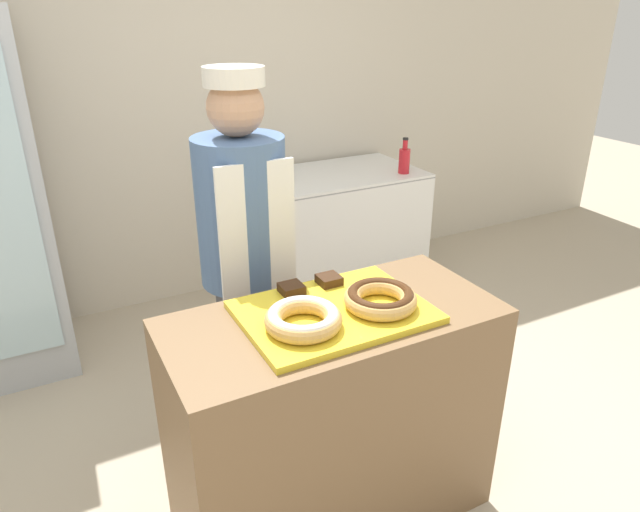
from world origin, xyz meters
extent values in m
plane|color=#B7A88E|center=(0.00, 0.00, 0.00)|extent=(14.00, 14.00, 0.00)
cube|color=beige|center=(0.00, 2.13, 1.35)|extent=(8.00, 0.06, 2.70)
cube|color=brown|center=(0.00, 0.00, 0.44)|extent=(1.16, 0.55, 0.89)
cube|color=yellow|center=(0.00, 0.00, 0.90)|extent=(0.62, 0.45, 0.02)
torus|color=tan|center=(-0.15, -0.06, 0.94)|extent=(0.25, 0.25, 0.06)
torus|color=white|center=(-0.15, -0.06, 0.96)|extent=(0.23, 0.23, 0.04)
torus|color=tan|center=(0.15, -0.06, 0.94)|extent=(0.25, 0.25, 0.06)
torus|color=#472814|center=(0.15, -0.06, 0.96)|extent=(0.23, 0.23, 0.04)
cube|color=#382111|center=(-0.08, 0.17, 0.93)|extent=(0.08, 0.08, 0.03)
cube|color=#382111|center=(0.08, 0.17, 0.93)|extent=(0.08, 0.08, 0.03)
cylinder|color=#4C4C51|center=(-0.10, 0.57, 0.40)|extent=(0.26, 0.26, 0.80)
cylinder|color=#4C6B99|center=(-0.10, 0.57, 1.10)|extent=(0.36, 0.36, 0.60)
cube|color=white|center=(-0.10, 0.41, 0.71)|extent=(0.30, 0.02, 1.26)
sphere|color=tan|center=(-0.10, 0.57, 1.51)|extent=(0.22, 0.22, 0.22)
cylinder|color=white|center=(-0.10, 0.57, 1.62)|extent=(0.23, 0.23, 0.07)
cube|color=white|center=(1.03, 1.73, 0.41)|extent=(1.03, 0.68, 0.83)
cube|color=gray|center=(1.03, 1.73, 0.81)|extent=(1.03, 0.68, 0.01)
cylinder|color=red|center=(1.38, 1.52, 0.91)|extent=(0.07, 0.07, 0.16)
cylinder|color=red|center=(1.38, 1.52, 1.02)|extent=(0.03, 0.03, 0.06)
cylinder|color=black|center=(1.38, 1.52, 1.06)|extent=(0.04, 0.04, 0.01)
cylinder|color=#1E4CB2|center=(0.59, 1.98, 0.91)|extent=(0.06, 0.06, 0.16)
cylinder|color=#1E4CB2|center=(0.59, 1.98, 1.02)|extent=(0.03, 0.03, 0.06)
cylinder|color=black|center=(0.59, 1.98, 1.05)|extent=(0.03, 0.03, 0.01)
camera|label=1|loc=(-0.83, -1.47, 1.86)|focal=32.00mm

